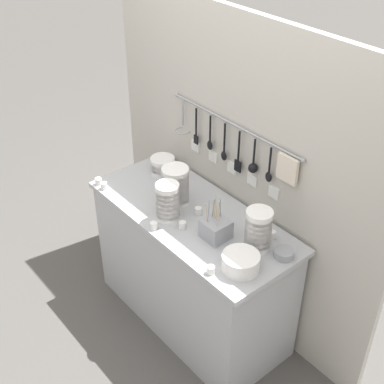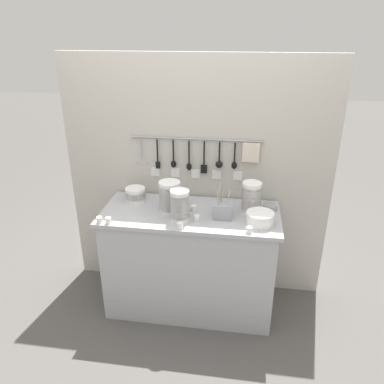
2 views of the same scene
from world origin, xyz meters
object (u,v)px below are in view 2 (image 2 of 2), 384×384
Objects in this scene: cup_front_right at (249,230)px; cup_edge_near at (194,208)px; steel_mixing_bowl at (270,207)px; cup_by_caddy at (108,220)px; cup_back_right at (180,226)px; cup_beside_plates at (250,202)px; bowl_stack_back_corner at (251,197)px; cutlery_caddy at (223,210)px; plate_stack at (260,218)px; bowl_stack_wide_centre at (180,205)px; bowl_stack_nested_right at (135,194)px; cup_front_left at (197,218)px; cup_centre at (99,220)px; bowl_stack_tall_left at (170,196)px.

cup_front_right and cup_edge_near have the same top height.
steel_mixing_bowl is 2.45× the size of cup_by_caddy.
cup_beside_plates is at bearing 43.23° from cup_back_right.
cutlery_caddy reaches higher than bowl_stack_back_corner.
cup_by_caddy is (-0.99, -0.33, -0.10)m from bowl_stack_back_corner.
bowl_stack_wide_centre is at bearing -177.51° from plate_stack.
bowl_stack_nested_right is at bearing 156.99° from cup_front_right.
steel_mixing_bowl reaches higher than cup_front_left.
bowl_stack_back_corner is 5.56× the size of cup_by_caddy.
cup_edge_near and cup_centre have the same top height.
bowl_stack_nested_right is at bearing 176.18° from bowl_stack_back_corner.
bowl_stack_wide_centre is 0.17m from bowl_stack_tall_left.
cup_front_right is 1.00× the size of cup_centre.
bowl_stack_nested_right is 1.49× the size of steel_mixing_bowl.
plate_stack is at bearing -15.44° from cup_edge_near.
cup_centre is at bearing -167.96° from bowl_stack_wide_centre.
bowl_stack_back_corner is 0.89× the size of cutlery_caddy.
bowl_stack_tall_left is at bearing 33.05° from cup_by_caddy.
steel_mixing_bowl is 2.45× the size of cup_edge_near.
cup_beside_plates is (-0.14, 0.07, -0.00)m from steel_mixing_bowl.
bowl_stack_wide_centre reaches higher than bowl_stack_nested_right.
bowl_stack_wide_centre is 0.15m from cup_front_left.
bowl_stack_back_corner is 5.56× the size of cup_edge_near.
cup_edge_near is (0.08, 0.16, -0.09)m from bowl_stack_wide_centre.
cup_by_caddy is at bearing -168.37° from cup_front_left.
bowl_stack_tall_left is at bearing -23.38° from bowl_stack_nested_right.
plate_stack is 0.15m from cup_front_right.
cup_centre is at bearing -172.72° from plate_stack.
plate_stack is 0.31m from cup_beside_plates.
bowl_stack_tall_left reaches higher than cup_edge_near.
bowl_stack_back_corner reaches higher than plate_stack.
cup_front_left is 1.00× the size of cup_back_right.
cup_edge_near is (0.48, -0.11, -0.03)m from bowl_stack_nested_right.
cup_by_caddy is (-0.39, -0.25, -0.10)m from bowl_stack_tall_left.
bowl_stack_tall_left is 0.65m from cup_front_right.
cup_front_right and cup_back_right have the same top height.
cup_front_left is 1.00× the size of cup_front_right.
plate_stack is 1.06m from cup_by_caddy.
cutlery_caddy is 6.22× the size of cup_edge_near.
bowl_stack_nested_right is 0.90m from cup_beside_plates.
bowl_stack_nested_right is 3.66× the size of cup_front_right.
plate_stack is 4.58× the size of cup_beside_plates.
cup_front_left and cup_front_right have the same top height.
bowl_stack_nested_right is 0.49m from cup_edge_near.
cup_front_right is (-0.15, -0.37, -0.00)m from steel_mixing_bowl.
bowl_stack_nested_right is 0.59× the size of cutlery_caddy.
steel_mixing_bowl is at bearing 18.51° from cup_by_caddy.
cup_beside_plates is (0.59, 0.19, -0.10)m from bowl_stack_tall_left.
cup_edge_near is at bearing 164.56° from plate_stack.
bowl_stack_wide_centre is at bearing -161.91° from cutlery_caddy.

